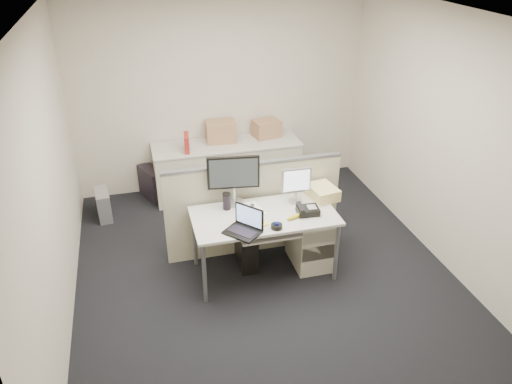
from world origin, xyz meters
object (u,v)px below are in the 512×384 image
object	(u,v)px
monitor_main	(233,180)
laptop	(242,222)
desk_phone	(308,211)
desk	(264,220)

from	to	relation	value
monitor_main	laptop	size ratio (longest dim) A/B	1.67
desk_phone	laptop	bearing A→B (deg)	-162.00
desk	monitor_main	distance (m)	0.53
desk	monitor_main	world-z (taller)	monitor_main
desk	desk_phone	world-z (taller)	desk_phone
desk	desk_phone	distance (m)	0.47
desk	monitor_main	size ratio (longest dim) A/B	2.72
laptop	desk_phone	size ratio (longest dim) A/B	1.50
monitor_main	laptop	xyz separation A→B (m)	(-0.05, -0.60, -0.15)
monitor_main	laptop	bearing A→B (deg)	-87.05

